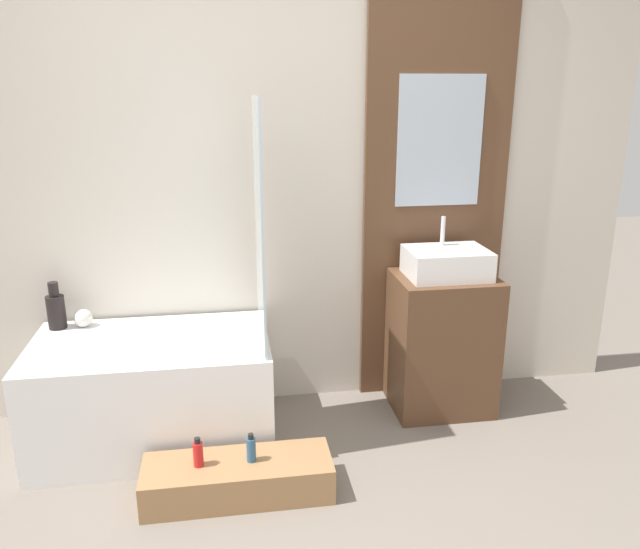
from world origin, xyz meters
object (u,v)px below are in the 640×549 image
vase_round_light (83,318)px  bottle_soap_secondary (251,449)px  bathtub (154,391)px  wooden_step_bench (238,478)px  sink (447,263)px  bottle_soap_primary (198,453)px  vase_tall_dark (56,310)px

vase_round_light → bottle_soap_secondary: (0.82, -0.78, -0.37)m
bathtub → bottle_soap_secondary: bathtub is taller
wooden_step_bench → vase_round_light: 1.21m
sink → vase_round_light: bearing=175.9°
vase_round_light → bottle_soap_primary: size_ratio=0.69×
bathtub → bottle_soap_secondary: (0.46, -0.53, -0.05)m
bathtub → bottle_soap_primary: bearing=-66.2°
bathtub → vase_tall_dark: size_ratio=4.68×
bathtub → vase_tall_dark: 0.67m
vase_round_light → bottle_soap_secondary: vase_round_light is taller
sink → vase_round_light: (-1.92, 0.14, -0.25)m
sink → vase_round_light: sink is taller
vase_tall_dark → bottle_soap_primary: (0.72, -0.78, -0.43)m
sink → bottle_soap_primary: sink is taller
bathtub → vase_round_light: bearing=145.2°
vase_round_light → bottle_soap_primary: 1.05m
wooden_step_bench → vase_tall_dark: bearing=138.8°
wooden_step_bench → bottle_soap_secondary: 0.16m
vase_round_light → wooden_step_bench: bearing=-45.7°
bathtub → sink: 1.67m
bathtub → sink: size_ratio=2.73×
wooden_step_bench → bottle_soap_primary: bottle_soap_primary is taller
wooden_step_bench → sink: bearing=28.9°
wooden_step_bench → bottle_soap_secondary: size_ratio=6.20×
sink → vase_tall_dark: bearing=176.2°
sink → vase_tall_dark: (-2.05, 0.14, -0.20)m
bottle_soap_primary → sink: bearing=25.8°
sink → bottle_soap_secondary: size_ratio=3.16×
wooden_step_bench → vase_round_light: (-0.76, 0.78, 0.52)m
wooden_step_bench → bathtub: bearing=127.2°
wooden_step_bench → vase_tall_dark: (-0.89, 0.78, 0.57)m
vase_tall_dark → bathtub: bearing=-27.2°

